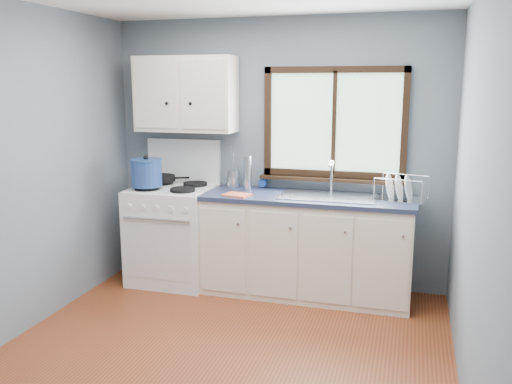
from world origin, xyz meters
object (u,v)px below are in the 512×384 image
(sink, at_px, (327,204))
(base_cabinets, at_px, (306,251))
(stockpot, at_px, (146,172))
(utensil_crock, at_px, (233,179))
(skillet, at_px, (161,178))
(gas_range, at_px, (173,232))
(thermos, at_px, (248,173))
(dish_rack, at_px, (400,193))

(sink, bearing_deg, base_cabinets, 179.87)
(stockpot, relative_size, utensil_crock, 0.93)
(sink, bearing_deg, skillet, 176.16)
(base_cabinets, bearing_deg, gas_range, -179.18)
(gas_range, relative_size, thermos, 4.20)
(sink, bearing_deg, utensil_crock, 168.63)
(sink, distance_m, stockpot, 1.69)
(gas_range, bearing_deg, skillet, 143.15)
(skillet, height_order, utensil_crock, utensil_crock)
(gas_range, bearing_deg, stockpot, -138.24)
(thermos, distance_m, dish_rack, 1.38)
(dish_rack, bearing_deg, gas_range, -167.17)
(dish_rack, bearing_deg, sink, -164.64)
(skillet, distance_m, thermos, 0.90)
(utensil_crock, bearing_deg, sink, -11.37)
(utensil_crock, bearing_deg, thermos, -29.24)
(utensil_crock, relative_size, dish_rack, 0.86)
(gas_range, relative_size, skillet, 3.05)
(gas_range, bearing_deg, sink, 0.71)
(sink, height_order, utensil_crock, utensil_crock)
(dish_rack, bearing_deg, utensil_crock, -174.18)
(sink, height_order, dish_rack, sink)
(skillet, xyz_separation_m, stockpot, (-0.01, -0.29, 0.10))
(base_cabinets, bearing_deg, stockpot, -173.16)
(sink, height_order, skillet, sink)
(sink, distance_m, dish_rack, 0.63)
(base_cabinets, xyz_separation_m, dish_rack, (0.79, 0.05, 0.57))
(stockpot, xyz_separation_m, utensil_crock, (0.73, 0.37, -0.09))
(utensil_crock, bearing_deg, dish_rack, -5.25)
(stockpot, bearing_deg, gas_range, 41.76)
(stockpot, relative_size, dish_rack, 0.80)
(sink, bearing_deg, stockpot, -173.90)
(skillet, distance_m, dish_rack, 2.27)
(gas_range, xyz_separation_m, thermos, (0.72, 0.11, 0.59))
(base_cabinets, height_order, thermos, thermos)
(gas_range, distance_m, base_cabinets, 1.31)
(sink, distance_m, thermos, 0.80)
(sink, xyz_separation_m, skillet, (-1.66, 0.11, 0.13))
(base_cabinets, xyz_separation_m, skillet, (-1.48, 0.11, 0.58))
(thermos, relative_size, dish_rack, 0.69)
(utensil_crock, distance_m, dish_rack, 1.56)
(base_cabinets, xyz_separation_m, stockpot, (-1.48, -0.18, 0.68))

